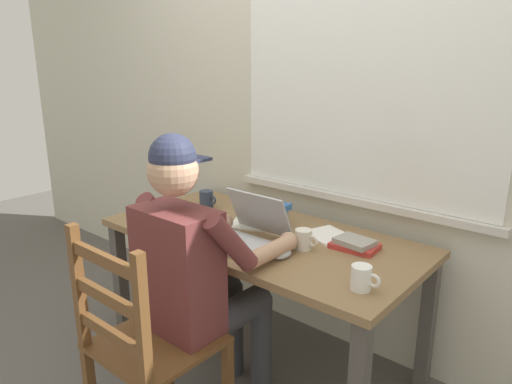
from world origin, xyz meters
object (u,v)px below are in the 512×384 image
desk (260,250)px  book_stack_side (355,244)px  wooden_chair (145,348)px  computer_mouse (282,254)px  coffee_mug_dark (207,199)px  laptop (246,231)px  seated_person (199,268)px  coffee_mug_spare (362,278)px  book_stack_main (268,214)px  coffee_mug_white (304,239)px

desk → book_stack_side: 0.47m
wooden_chair → computer_mouse: size_ratio=9.55×
wooden_chair → coffee_mug_dark: wooden_chair is taller
laptop → seated_person: bearing=-85.6°
coffee_mug_spare → book_stack_main: (-0.71, 0.34, 0.00)m
coffee_mug_dark → book_stack_main: size_ratio=0.54×
coffee_mug_dark → book_stack_main: 0.43m
wooden_chair → seated_person: bearing=90.0°
desk → wooden_chair: 0.75m
desk → coffee_mug_dark: 0.52m
laptop → computer_mouse: bearing=-8.3°
wooden_chair → coffee_mug_spare: wooden_chair is taller
laptop → coffee_mug_spare: (0.62, -0.07, -0.00)m
desk → coffee_mug_spare: 0.69m
coffee_mug_dark → wooden_chair: bearing=-57.6°
wooden_chair → coffee_mug_spare: 0.85m
seated_person → book_stack_side: bearing=55.4°
seated_person → coffee_mug_white: (0.22, 0.42, 0.05)m
wooden_chair → coffee_mug_dark: size_ratio=8.31×
coffee_mug_spare → desk: bearing=162.4°
coffee_mug_spare → book_stack_side: bearing=122.4°
wooden_chair → laptop: wooden_chair is taller
laptop → computer_mouse: laptop is taller
coffee_mug_spare → book_stack_side: (-0.21, 0.33, -0.02)m
laptop → wooden_chair: bearing=-87.6°
coffee_mug_spare → laptop: bearing=173.2°
laptop → coffee_mug_dark: bearing=154.2°
computer_mouse → book_stack_main: 0.44m
computer_mouse → laptop: bearing=171.7°
coffee_mug_dark → book_stack_side: bearing=0.1°
book_stack_main → book_stack_side: bearing=-1.9°
laptop → book_stack_main: 0.28m
computer_mouse → coffee_mug_white: 0.14m
laptop → computer_mouse: size_ratio=3.30×
coffee_mug_dark → book_stack_side: size_ratio=0.55×
seated_person → computer_mouse: 0.36m
book_stack_side → coffee_mug_spare: bearing=-57.6°
coffee_mug_white → book_stack_main: book_stack_main is taller
computer_mouse → coffee_mug_dark: coffee_mug_dark is taller
laptop → coffee_mug_spare: 0.63m
wooden_chair → coffee_mug_spare: bearing=41.3°
coffee_mug_white → coffee_mug_dark: bearing=169.2°
desk → book_stack_side: (0.44, 0.12, 0.11)m
laptop → coffee_mug_dark: size_ratio=2.87×
coffee_mug_dark → book_stack_side: (0.93, 0.00, -0.03)m
wooden_chair → book_stack_side: wooden_chair is taller
book_stack_main → coffee_mug_spare: bearing=-25.7°
desk → computer_mouse: size_ratio=15.47×
desk → book_stack_main: book_stack_main is taller
coffee_mug_dark → coffee_mug_spare: bearing=-15.8°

